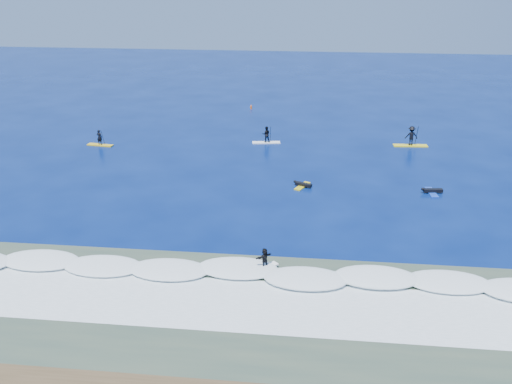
# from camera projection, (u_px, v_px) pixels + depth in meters

# --- Properties ---
(ground) EXTENTS (160.00, 160.00, 0.00)m
(ground) POSITION_uv_depth(u_px,v_px,m) (242.00, 206.00, 42.41)
(ground) COLOR #03154A
(ground) RESTS_ON ground
(shallow_water) EXTENTS (90.00, 13.00, 0.01)m
(shallow_water) POSITION_uv_depth(u_px,v_px,m) (207.00, 313.00, 29.51)
(shallow_water) COLOR #314338
(shallow_water) RESTS_ON ground
(breaking_wave) EXTENTS (40.00, 6.00, 0.30)m
(breaking_wave) POSITION_uv_depth(u_px,v_px,m) (220.00, 274.00, 33.20)
(breaking_wave) COLOR white
(breaking_wave) RESTS_ON ground
(whitewater) EXTENTS (34.00, 5.00, 0.02)m
(whitewater) POSITION_uv_depth(u_px,v_px,m) (210.00, 303.00, 30.43)
(whitewater) COLOR silver
(whitewater) RESTS_ON ground
(sup_paddler_left) EXTENTS (2.69, 1.03, 1.84)m
(sup_paddler_left) POSITION_uv_depth(u_px,v_px,m) (100.00, 140.00, 56.30)
(sup_paddler_left) COLOR gold
(sup_paddler_left) RESTS_ON ground
(sup_paddler_center) EXTENTS (2.87, 1.11, 1.96)m
(sup_paddler_center) POSITION_uv_depth(u_px,v_px,m) (266.00, 136.00, 57.02)
(sup_paddler_center) COLOR white
(sup_paddler_center) RESTS_ON ground
(sup_paddler_right) EXTENTS (3.38, 1.04, 2.34)m
(sup_paddler_right) POSITION_uv_depth(u_px,v_px,m) (411.00, 137.00, 55.99)
(sup_paddler_right) COLOR yellow
(sup_paddler_right) RESTS_ON ground
(prone_paddler_near) EXTENTS (1.53, 2.04, 0.42)m
(prone_paddler_near) POSITION_uv_depth(u_px,v_px,m) (303.00, 185.00, 46.10)
(prone_paddler_near) COLOR gold
(prone_paddler_near) RESTS_ON ground
(prone_paddler_far) EXTENTS (1.71, 2.19, 0.45)m
(prone_paddler_far) POSITION_uv_depth(u_px,v_px,m) (432.00, 191.00, 44.83)
(prone_paddler_far) COLOR #183FB7
(prone_paddler_far) RESTS_ON ground
(wave_surfer) EXTENTS (1.63, 1.56, 1.28)m
(wave_surfer) POSITION_uv_depth(u_px,v_px,m) (265.00, 259.00, 33.35)
(wave_surfer) COLOR white
(wave_surfer) RESTS_ON breaking_wave
(marker_buoy) EXTENTS (0.24, 0.24, 0.57)m
(marker_buoy) POSITION_uv_depth(u_px,v_px,m) (251.00, 107.00, 70.40)
(marker_buoy) COLOR #E85814
(marker_buoy) RESTS_ON ground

